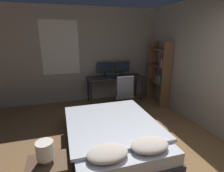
# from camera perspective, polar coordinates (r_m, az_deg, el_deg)

# --- Properties ---
(wall_back) EXTENTS (12.00, 0.08, 2.70)m
(wall_back) POSITION_cam_1_polar(r_m,az_deg,el_deg) (5.30, -4.24, 9.99)
(wall_back) COLOR #9E9384
(wall_back) RESTS_ON ground_plane
(wall_side_right) EXTENTS (0.06, 12.00, 2.70)m
(wall_side_right) POSITION_cam_1_polar(r_m,az_deg,el_deg) (4.09, 28.89, 5.94)
(wall_side_right) COLOR #9E9384
(wall_side_right) RESTS_ON ground_plane
(bed) EXTENTS (1.54, 1.99, 0.55)m
(bed) POSITION_cam_1_polar(r_m,az_deg,el_deg) (3.20, 0.43, -15.99)
(bed) COLOR #2D2D33
(bed) RESTS_ON ground_plane
(bedside_lamp) EXTENTS (0.20, 0.20, 0.27)m
(bedside_lamp) POSITION_cam_1_polar(r_m,az_deg,el_deg) (2.30, -21.02, -18.99)
(bedside_lamp) COLOR gray
(bedside_lamp) RESTS_ON nightstand
(desk) EXTENTS (1.66, 0.56, 0.75)m
(desk) POSITION_cam_1_polar(r_m,az_deg,el_deg) (5.20, 1.07, 2.11)
(desk) COLOR #38383D
(desk) RESTS_ON ground_plane
(monitor_left) EXTENTS (0.48, 0.16, 0.40)m
(monitor_left) POSITION_cam_1_polar(r_m,az_deg,el_deg) (5.22, -2.38, 5.82)
(monitor_left) COLOR black
(monitor_left) RESTS_ON desk
(monitor_right) EXTENTS (0.48, 0.16, 0.40)m
(monitor_right) POSITION_cam_1_polar(r_m,az_deg,el_deg) (5.38, 3.27, 6.12)
(monitor_right) COLOR black
(monitor_right) RESTS_ON desk
(keyboard) EXTENTS (0.36, 0.13, 0.02)m
(keyboard) POSITION_cam_1_polar(r_m,az_deg,el_deg) (5.01, 1.69, 2.73)
(keyboard) COLOR black
(keyboard) RESTS_ON desk
(computer_mouse) EXTENTS (0.07, 0.05, 0.04)m
(computer_mouse) POSITION_cam_1_polar(r_m,az_deg,el_deg) (5.10, 4.57, 3.03)
(computer_mouse) COLOR black
(computer_mouse) RESTS_ON desk
(office_chair) EXTENTS (0.52, 0.52, 0.96)m
(office_chair) POSITION_cam_1_polar(r_m,az_deg,el_deg) (4.62, 3.56, -3.44)
(office_chair) COLOR black
(office_chair) RESTS_ON ground_plane
(bookshelf) EXTENTS (0.29, 0.79, 1.77)m
(bookshelf) POSITION_cam_1_polar(r_m,az_deg,el_deg) (5.11, 15.65, 4.62)
(bookshelf) COLOR brown
(bookshelf) RESTS_ON ground_plane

